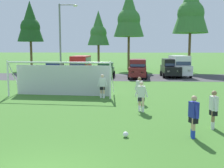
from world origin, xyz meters
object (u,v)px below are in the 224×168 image
at_px(parked_car_slot_left, 81,66).
at_px(parked_car_slot_center_right, 171,68).
at_px(soccer_ball, 126,134).
at_px(parked_car_slot_center, 138,68).
at_px(street_lamp, 62,42).
at_px(player_winger_right, 102,86).
at_px(parked_car_slot_center_left, 106,70).
at_px(player_midfield_center, 213,110).
at_px(player_winger_left, 139,90).
at_px(parked_car_slot_far_left, 55,69).
at_px(soccer_goal, 61,78).
at_px(player_striker_near, 193,117).
at_px(parked_car_slot_right, 179,66).
at_px(player_defender_far, 141,97).

xyz_separation_m(parked_car_slot_left, parked_car_slot_center_right, (10.63, 1.04, -0.23)).
bearing_deg(soccer_ball, parked_car_slot_left, 104.10).
distance_m(parked_car_slot_center, street_lamp, 9.21).
xyz_separation_m(player_winger_right, street_lamp, (-5.00, 9.34, 3.22)).
xyz_separation_m(parked_car_slot_center_left, parked_car_slot_center_right, (7.71, 0.42, 0.24)).
xyz_separation_m(player_midfield_center, parked_car_slot_left, (-9.29, 20.81, 0.52)).
bearing_deg(player_winger_right, player_winger_left, -32.43).
bearing_deg(player_midfield_center, parked_car_slot_far_left, 120.40).
relative_size(player_midfield_center, parked_car_slot_center_left, 0.39).
height_order(player_midfield_center, parked_car_slot_center, parked_car_slot_center).
bearing_deg(player_winger_left, parked_car_slot_far_left, 121.18).
bearing_deg(parked_car_slot_left, parked_car_slot_center_left, 12.10).
bearing_deg(parked_car_slot_center, street_lamp, -153.77).
height_order(parked_car_slot_left, parked_car_slot_center, parked_car_slot_left).
bearing_deg(parked_car_slot_center_left, soccer_ball, -83.36).
bearing_deg(parked_car_slot_center_left, soccer_goal, -98.71).
bearing_deg(player_midfield_center, soccer_ball, -159.23).
distance_m(soccer_goal, player_winger_right, 3.17).
bearing_deg(player_striker_near, parked_car_slot_right, 81.38).
distance_m(parked_car_slot_far_left, parked_car_slot_center_left, 6.16).
xyz_separation_m(soccer_ball, parked_car_slot_far_left, (-8.82, 22.77, 0.77)).
bearing_deg(parked_car_slot_left, parked_car_slot_right, 6.82).
distance_m(player_midfield_center, parked_car_slot_center_left, 22.36).
relative_size(player_striker_near, parked_car_slot_center, 0.35).
bearing_deg(parked_car_slot_far_left, player_defender_far, -62.32).
xyz_separation_m(soccer_goal, player_defender_far, (5.53, -4.82, -0.47)).
bearing_deg(parked_car_slot_center, soccer_ball, -92.98).
xyz_separation_m(player_winger_right, parked_car_slot_far_left, (-7.12, 14.28, 0.05)).
bearing_deg(player_winger_right, player_midfield_center, -52.61).
distance_m(player_midfield_center, parked_car_slot_left, 22.80).
bearing_deg(player_striker_near, player_defender_far, 112.46).
xyz_separation_m(soccer_goal, player_winger_right, (3.03, -0.78, -0.47)).
relative_size(soccer_goal, player_winger_right, 4.60).
xyz_separation_m(soccer_goal, player_winger_left, (5.50, -2.35, -0.47)).
bearing_deg(player_midfield_center, player_winger_right, 127.39).
height_order(player_striker_near, parked_car_slot_center_left, parked_car_slot_center_left).
bearing_deg(parked_car_slot_center, parked_car_slot_left, 175.47).
height_order(parked_car_slot_center_left, parked_car_slot_center_right, parked_car_slot_center_right).
height_order(player_striker_near, player_winger_right, same).
relative_size(player_striker_near, player_winger_left, 1.00).
bearing_deg(player_defender_far, parked_car_slot_center_left, 100.61).
bearing_deg(street_lamp, player_winger_right, -61.84).
height_order(player_midfield_center, player_winger_right, same).
height_order(player_winger_right, parked_car_slot_center, parked_car_slot_center).
xyz_separation_m(player_midfield_center, player_winger_left, (-2.94, 5.51, 0.00)).
bearing_deg(parked_car_slot_center_right, player_striker_near, -96.08).
height_order(soccer_ball, player_midfield_center, player_midfield_center).
bearing_deg(player_winger_left, parked_car_slot_center_left, 102.14).
bearing_deg(parked_car_slot_center_left, parked_car_slot_right, 5.03).
distance_m(player_midfield_center, player_winger_right, 8.92).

